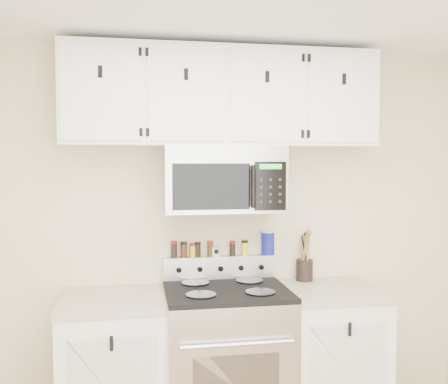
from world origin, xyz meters
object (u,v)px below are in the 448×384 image
microwave (223,179)px  utensil_crock (304,268)px  range (227,361)px  salt_canister (268,243)px

microwave → utensil_crock: 0.86m
range → microwave: microwave is taller
utensil_crock → range: bearing=-158.4°
range → utensil_crock: bearing=21.6°
microwave → range: bearing=-90.2°
microwave → utensil_crock: size_ratio=2.24×
range → microwave: 1.15m
range → salt_canister: size_ratio=6.62×
salt_canister → utensil_crock: bearing=-11.5°
range → microwave: size_ratio=1.45×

